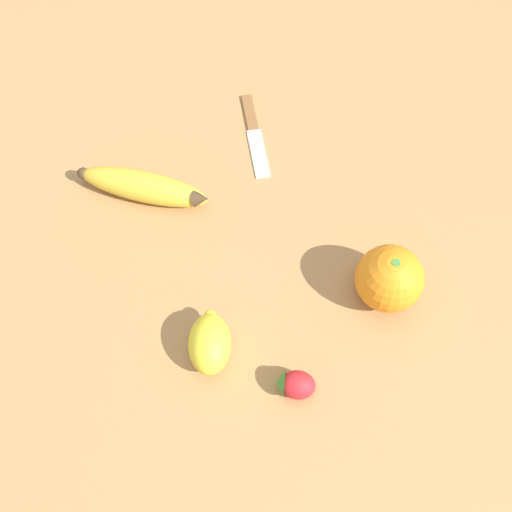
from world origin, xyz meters
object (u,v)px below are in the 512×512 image
at_px(lemon, 210,343).
at_px(banana, 145,187).
at_px(strawberry, 295,385).
at_px(orange, 389,279).
at_px(paring_knife, 254,131).

bearing_deg(lemon, banana, -13.60).
bearing_deg(banana, strawberry, -39.76).
distance_m(banana, orange, 0.37).
bearing_deg(banana, orange, -10.94).
height_order(banana, lemon, lemon).
xyz_separation_m(banana, lemon, (-0.25, 0.06, 0.00)).
xyz_separation_m(banana, paring_knife, (0.00, -0.20, -0.02)).
distance_m(lemon, paring_knife, 0.36).
relative_size(banana, strawberry, 3.06).
xyz_separation_m(orange, paring_knife, (0.32, -0.03, -0.04)).
bearing_deg(paring_knife, lemon, 71.96).
xyz_separation_m(banana, orange, (-0.32, -0.17, 0.02)).
bearing_deg(orange, lemon, 72.75).
distance_m(strawberry, paring_knife, 0.41).
relative_size(orange, strawberry, 1.51).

